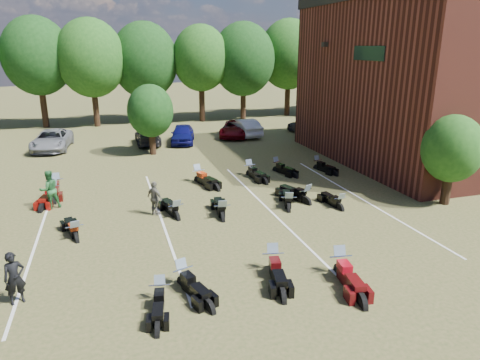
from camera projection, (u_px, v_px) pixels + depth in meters
name	position (u px, v px, depth m)	size (l,w,h in m)	color
ground	(247.00, 239.00, 17.04)	(160.00, 160.00, 0.00)	brown
car_2	(52.00, 140.00, 31.79)	(2.42, 5.24, 1.46)	gray
car_3	(148.00, 136.00, 33.57)	(1.80, 4.43, 1.28)	black
car_4	(183.00, 134.00, 34.01)	(1.72, 4.28, 1.46)	#0B0C50
car_5	(245.00, 127.00, 36.63)	(1.58, 4.54, 1.50)	silver
car_6	(235.00, 129.00, 36.50)	(2.28, 4.94, 1.37)	#5A050B
car_7	(306.00, 126.00, 37.60)	(1.87, 4.60, 1.34)	#353439
person_black	(14.00, 278.00, 12.58)	(0.60, 0.39, 1.64)	black
person_green	(49.00, 190.00, 20.08)	(0.90, 0.70, 1.85)	#235D2D
person_grey	(155.00, 198.00, 19.31)	(0.93, 0.39, 1.59)	#5A574D
motorcycle_3	(161.00, 301.00, 12.87)	(0.65, 2.06, 1.15)	black
motorcycle_4	(183.00, 286.00, 13.71)	(0.72, 2.25, 1.25)	black
motorcycle_5	(273.00, 271.00, 14.64)	(0.77, 2.41, 1.35)	black
motorcycle_6	(339.00, 275.00, 14.39)	(0.80, 2.51, 1.40)	#490A0C
motorcycle_8	(76.00, 240.00, 16.95)	(0.70, 2.18, 1.22)	black
motorcycle_9	(177.00, 219.00, 19.10)	(0.73, 2.28, 1.27)	black
motorcycle_10	(223.00, 219.00, 18.99)	(0.76, 2.37, 1.32)	black
motorcycle_11	(288.00, 210.00, 20.07)	(0.75, 2.34, 1.31)	black
motorcycle_12	(305.00, 203.00, 20.95)	(0.80, 2.51, 1.40)	black
motorcycle_13	(340.00, 209.00, 20.17)	(0.67, 2.09, 1.17)	black
motorcycle_14	(57.00, 192.00, 22.68)	(0.79, 2.47, 1.38)	#3F0B09
motorcycle_15	(54.00, 198.00, 21.65)	(0.77, 2.43, 1.35)	maroon
motorcycle_17	(198.00, 182.00, 24.29)	(0.80, 2.52, 1.41)	black
motorcycle_18	(250.00, 176.00, 25.48)	(0.77, 2.42, 1.35)	black
motorcycle_19	(277.00, 171.00, 26.36)	(0.71, 2.23, 1.24)	black
motorcycle_20	(317.00, 169.00, 26.81)	(0.69, 2.17, 1.21)	black
tree_line	(144.00, 58.00, 41.33)	(56.00, 6.00, 9.79)	black
young_tree_near_building	(452.00, 149.00, 20.12)	(2.80, 2.80, 4.16)	black
young_tree_midfield	(150.00, 111.00, 29.69)	(3.20, 3.20, 4.70)	black
parking_lines	(162.00, 220.00, 18.93)	(20.10, 14.00, 0.01)	silver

